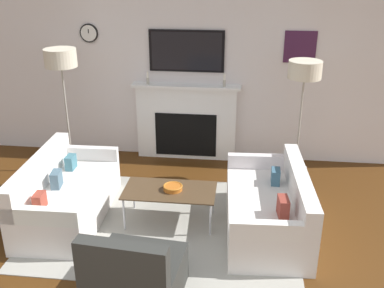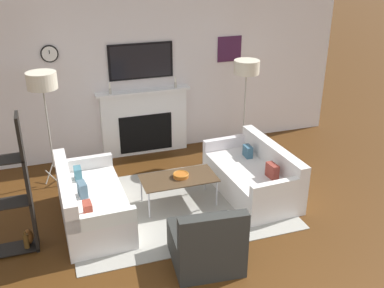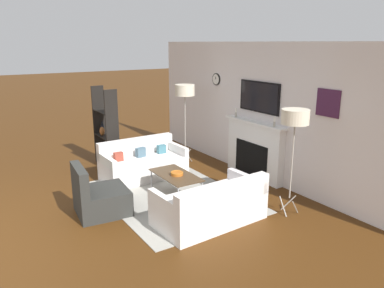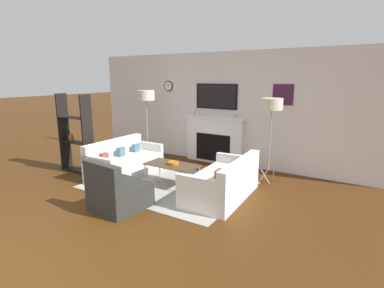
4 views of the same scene
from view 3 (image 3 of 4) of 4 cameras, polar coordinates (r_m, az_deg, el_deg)
fireplace_wall at (r=7.61m, az=10.24°, el=3.94°), size 7.34×0.28×2.70m
area_rug at (r=6.82m, az=-3.05°, el=-7.94°), size 3.02×2.22×0.01m
couch_left at (r=7.73m, az=-7.51°, el=-3.07°), size 0.86×1.68×0.76m
couch_right at (r=5.78m, az=2.90°, el=-9.49°), size 0.95×1.70×0.74m
armchair at (r=6.26m, az=-13.99°, el=-7.98°), size 0.84×0.87×0.83m
coffee_table at (r=6.65m, az=-2.50°, el=-4.89°), size 1.07×0.55×0.42m
decorative_bowl at (r=6.61m, az=-2.30°, el=-4.49°), size 0.23×0.23×0.06m
floor_lamp_left at (r=8.36m, az=-1.10°, el=8.04°), size 0.43×0.43×1.79m
floor_lamp_right at (r=5.90m, az=15.46°, el=3.78°), size 0.42×0.42×1.71m
shelf_unit at (r=8.46m, az=-12.96°, el=1.76°), size 0.86×0.28×1.75m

